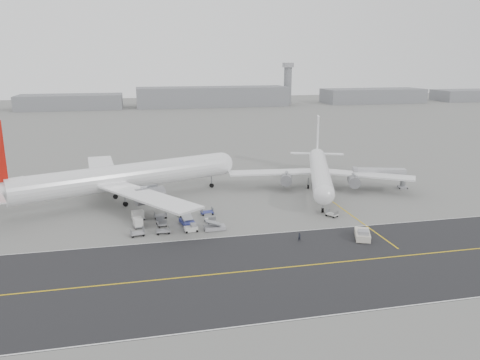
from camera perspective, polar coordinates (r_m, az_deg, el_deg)
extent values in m
plane|color=gray|center=(94.47, -2.04, -6.49)|extent=(700.00, 700.00, 0.00)
cube|color=#272729|center=(79.42, 4.00, -10.74)|extent=(220.00, 32.00, 0.02)
cube|color=gold|center=(79.41, 4.00, -10.72)|extent=(220.00, 0.30, 0.01)
cube|color=silver|center=(93.43, 1.25, -6.71)|extent=(220.00, 0.25, 0.01)
cube|color=silver|center=(66.20, 8.02, -16.36)|extent=(220.00, 0.25, 0.01)
cube|color=gold|center=(108.00, 13.35, -4.14)|extent=(0.30, 40.00, 0.01)
cylinder|color=gray|center=(370.88, 5.83, 11.38)|extent=(6.00, 6.00, 28.00)
cube|color=#A0A0A6|center=(370.37, 5.89, 13.77)|extent=(7.00, 7.00, 3.50)
cylinder|color=white|center=(116.54, -13.64, 0.42)|extent=(52.33, 24.22, 6.13)
sphere|color=white|center=(127.41, -2.24, 2.01)|extent=(6.01, 6.01, 6.01)
cube|color=white|center=(101.63, -11.28, -1.96)|extent=(21.89, 27.95, 0.45)
cube|color=white|center=(131.37, -16.51, 1.46)|extent=(9.65, 29.89, 0.45)
cylinder|color=gray|center=(107.49, -10.95, -1.88)|extent=(7.44, 5.82, 3.80)
cylinder|color=gray|center=(127.72, -14.69, 0.51)|extent=(7.44, 5.82, 3.80)
cylinder|color=black|center=(127.20, -3.48, -0.67)|extent=(1.26, 0.87, 1.16)
cylinder|color=black|center=(114.08, -13.79, -2.87)|extent=(1.26, 0.87, 1.16)
cylinder|color=black|center=(120.81, -14.94, -1.97)|extent=(1.26, 0.87, 1.16)
cylinder|color=gray|center=(126.79, -3.49, 0.03)|extent=(0.36, 0.36, 3.22)
cylinder|color=white|center=(124.87, 9.72, 0.93)|extent=(18.63, 41.40, 4.84)
sphere|color=white|center=(104.49, 10.21, -1.77)|extent=(4.74, 4.74, 4.74)
cone|color=white|center=(146.40, 9.36, 3.09)|extent=(6.85, 9.21, 4.35)
cube|color=white|center=(145.75, 9.46, 5.70)|extent=(2.02, 4.53, 10.29)
cube|color=white|center=(147.01, 7.69, 3.25)|extent=(8.05, 4.76, 0.25)
cube|color=white|center=(147.37, 11.00, 3.14)|extent=(8.05, 4.76, 0.25)
cube|color=white|center=(126.01, 3.90, 0.95)|extent=(23.54, 7.34, 0.45)
cube|color=white|center=(127.30, 15.42, 0.59)|extent=(22.15, 17.07, 0.45)
cylinder|color=gray|center=(124.17, 5.67, 0.13)|extent=(4.54, 5.85, 3.00)
cylinder|color=gray|center=(125.06, 13.71, -0.11)|extent=(4.54, 5.85, 3.00)
cylinder|color=black|center=(108.25, 10.04, -3.64)|extent=(0.82, 1.16, 1.05)
cylinder|color=black|center=(127.35, 8.30, -0.81)|extent=(0.82, 1.16, 1.05)
cylinder|color=black|center=(127.64, 10.91, -0.88)|extent=(0.82, 1.16, 1.05)
cylinder|color=gray|center=(107.86, 10.07, -3.00)|extent=(0.36, 0.36, 2.54)
cube|color=beige|center=(94.48, 14.70, -6.47)|extent=(4.63, 6.21, 1.26)
cube|color=#A0A0A6|center=(92.97, 14.80, -6.20)|extent=(2.52, 2.42, 0.81)
cylinder|color=gray|center=(97.80, 14.53, -5.93)|extent=(1.02, 2.23, 0.14)
cylinder|color=black|center=(92.49, 14.06, -7.14)|extent=(0.64, 0.89, 0.81)
cylinder|color=black|center=(92.72, 15.52, -7.18)|extent=(0.64, 0.89, 0.81)
cylinder|color=black|center=(96.53, 13.89, -6.20)|extent=(0.64, 0.89, 0.81)
cylinder|color=black|center=(96.75, 15.28, -6.24)|extent=(0.64, 0.89, 0.81)
cylinder|color=gray|center=(133.36, 19.24, -0.21)|extent=(1.45, 1.45, 3.63)
cube|color=#A0A0A6|center=(133.73, 19.18, -0.83)|extent=(2.93, 2.93, 0.63)
cube|color=#B1B1B6|center=(131.28, 16.65, 0.84)|extent=(13.76, 6.33, 2.36)
cube|color=#A0A0A6|center=(130.01, 13.84, 0.90)|extent=(1.87, 3.09, 2.72)
cylinder|color=black|center=(134.94, 19.49, -0.74)|extent=(0.42, 0.60, 0.54)
imported|color=black|center=(90.82, 7.26, -6.91)|extent=(0.70, 0.56, 1.69)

